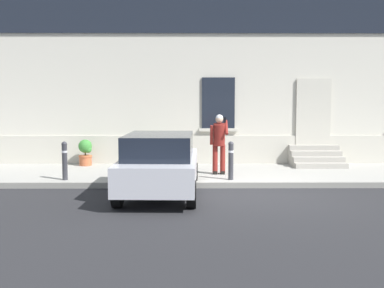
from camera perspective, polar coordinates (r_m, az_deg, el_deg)
ground_plane at (r=11.63m, az=7.63°, el=-6.15°), size 80.00×80.00×0.00m
sidewalk at (r=14.35m, az=6.07°, el=-3.62°), size 24.00×3.60×0.15m
curb_edge at (r=12.53m, az=7.03°, el=-4.95°), size 24.00×0.12×0.15m
building_facade at (r=16.70m, az=5.25°, el=10.23°), size 24.00×1.52×7.50m
entrance_stoop at (r=16.08m, az=14.73°, el=-1.66°), size 1.66×1.28×0.64m
hatchback_car_silver at (r=11.45m, az=-3.89°, el=-2.29°), size 1.89×4.11×1.50m
bollard_near_person at (r=12.78m, az=4.72°, el=-1.83°), size 0.15×0.15×1.04m
bollard_far_left at (r=13.16m, az=-15.14°, el=-1.79°), size 0.15×0.15×1.04m
person_on_phone at (r=13.60m, az=3.29°, el=0.46°), size 0.51×0.51×1.74m
planter_terracotta at (r=15.86m, az=-12.75°, el=-0.92°), size 0.44×0.44×0.86m
planter_olive at (r=15.64m, az=-6.01°, el=-0.91°), size 0.44×0.44×0.86m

